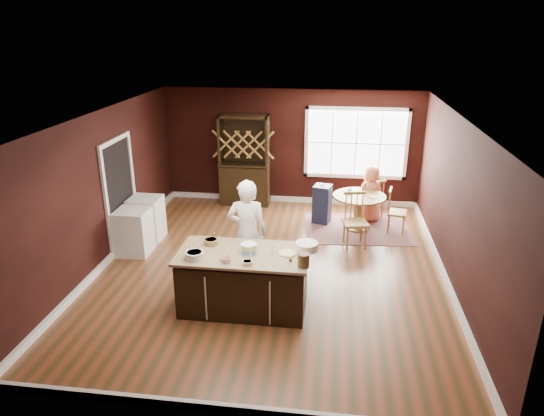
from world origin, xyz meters
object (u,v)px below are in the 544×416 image
Objects in this scene: layer_cake at (249,248)px; seated_woman at (371,194)px; washer at (134,232)px; toddler at (324,186)px; chair_south at (355,221)px; high_chair at (322,203)px; hutch at (245,160)px; chair_north at (374,197)px; dining_table at (359,205)px; chair_east at (397,211)px; baker at (247,233)px; kitchen_island at (244,281)px; dryer at (146,219)px.

layer_cake is 0.26× the size of seated_woman.
layer_cake is at bearing -32.05° from washer.
toddler is at bearing 74.67° from layer_cake.
seated_woman is 4.80× the size of toddler.
chair_south reaches higher than layer_cake.
high_chair is 0.41× the size of hutch.
chair_north reaches higher than washer.
chair_south reaches higher than dining_table.
high_chair is 2.19m from hutch.
chair_south is at bearing 142.99° from chair_east.
washer is (-5.00, -1.67, -0.04)m from chair_east.
washer is (-2.31, 0.82, -0.47)m from baker.
kitchen_island is 3.82m from toddler.
kitchen_island is at bearing -136.44° from chair_south.
toddler reaches higher than washer.
seated_woman reaches higher than high_chair.
seated_woman reaches higher than dryer.
dining_table is at bearing 22.18° from washer.
dryer is (-3.44, -1.34, -0.00)m from high_chair.
hutch is at bearing -82.19° from baker.
toddler is (-1.54, 0.40, 0.34)m from chair_east.
washer is 0.98× the size of dryer.
layer_cake reaches higher than toddler.
toddler reaches higher than dining_table.
baker is 2.10× the size of washer.
kitchen_island is at bearing -155.80° from layer_cake.
dining_table is 1.02× the size of chair_south.
chair_east is at bearing 103.10° from seated_woman.
chair_east is 0.90m from chair_north.
hutch is 2.44× the size of dryer.
chair_north is (2.27, 3.28, -0.44)m from baker.
baker is at bearing 102.19° from layer_cake.
high_chair is (-1.04, -0.23, -0.18)m from seated_woman.
kitchen_island reaches higher than chair_north.
dining_table is 3.37× the size of layer_cake.
kitchen_island is at bearing -33.51° from washer.
high_chair is at bearing 6.97° from chair_north.
toddler is 0.30× the size of washer.
chair_south reaches higher than kitchen_island.
dryer is at bearing -157.60° from toddler.
dining_table is at bearing -130.05° from baker.
hutch is at bearing 101.30° from layer_cake.
toddler reaches higher than high_chair.
hutch is (-0.82, 4.52, 0.63)m from kitchen_island.
high_chair is 1.02× the size of washer.
toddler is at bearing 22.40° from dryer.
baker reaches higher than chair_north.
chair_south is 1.17× the size of chair_north.
high_chair is at bearing 21.22° from dryer.
hutch reaches higher than baker.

